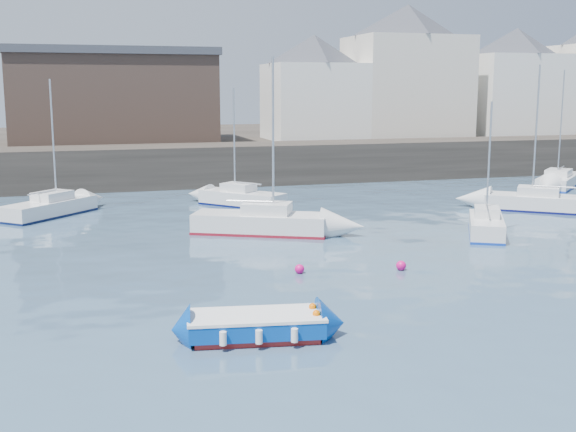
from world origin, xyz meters
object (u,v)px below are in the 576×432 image
object	(u,v)px
sailboat_d	(543,202)
sailboat_g	(559,180)
sailboat_c	(486,225)
sailboat_b	(261,222)
sailboat_f	(242,198)
sailboat_h	(50,207)
buoy_mid	(401,270)
buoy_far	(286,225)
blue_dinghy	(256,325)
buoy_near	(300,273)

from	to	relation	value
sailboat_d	sailboat_g	distance (m)	11.65
sailboat_c	sailboat_g	distance (m)	20.47
sailboat_b	sailboat_f	bearing A→B (deg)	83.77
sailboat_c	sailboat_h	size ratio (longest dim) A/B	0.85
buoy_mid	buoy_far	bearing A→B (deg)	99.53
sailboat_c	buoy_far	xyz separation A→B (m)	(-8.88, 5.25, -0.50)
blue_dinghy	buoy_far	size ratio (longest dim) A/B	10.25
blue_dinghy	sailboat_f	distance (m)	24.21
sailboat_d	sailboat_c	bearing A→B (deg)	-142.91
blue_dinghy	buoy_near	size ratio (longest dim) A/B	10.97
blue_dinghy	buoy_far	distance (m)	17.74
blue_dinghy	buoy_far	world-z (taller)	blue_dinghy
blue_dinghy	buoy_near	bearing A→B (deg)	63.28
blue_dinghy	sailboat_b	world-z (taller)	sailboat_b
blue_dinghy	sailboat_d	distance (m)	27.56
sailboat_g	blue_dinghy	bearing A→B (deg)	-138.89
sailboat_b	buoy_mid	distance (m)	9.55
sailboat_h	buoy_mid	bearing A→B (deg)	-50.65
sailboat_b	sailboat_d	size ratio (longest dim) A/B	1.02
sailboat_c	sailboat_f	xyz separation A→B (m)	(-9.75, 12.19, 0.01)
sailboat_c	buoy_near	bearing A→B (deg)	-157.56
buoy_near	buoy_mid	xyz separation A→B (m)	(4.08, -0.67, 0.00)
sailboat_c	buoy_mid	xyz separation A→B (m)	(-7.11, -5.29, -0.50)
buoy_near	buoy_mid	distance (m)	4.14
blue_dinghy	buoy_far	bearing A→B (deg)	70.97
blue_dinghy	sailboat_c	size ratio (longest dim) A/B	0.64
buoy_mid	buoy_far	world-z (taller)	buoy_far
sailboat_f	buoy_mid	xyz separation A→B (m)	(2.64, -17.48, -0.51)
sailboat_g	sailboat_h	world-z (taller)	sailboat_g
buoy_near	sailboat_b	bearing A→B (deg)	86.51
buoy_far	sailboat_d	bearing A→B (deg)	0.47
sailboat_h	sailboat_g	bearing A→B (deg)	3.83
sailboat_f	sailboat_g	distance (m)	24.60
sailboat_b	sailboat_g	world-z (taller)	sailboat_b
sailboat_b	buoy_far	size ratio (longest dim) A/B	21.38
sailboat_f	buoy_mid	world-z (taller)	sailboat_f
sailboat_c	sailboat_d	bearing A→B (deg)	37.09
sailboat_c	sailboat_g	xyz separation A→B (m)	(14.77, 14.17, -0.02)
buoy_mid	sailboat_b	bearing A→B (deg)	112.10
sailboat_h	sailboat_b	bearing A→B (deg)	-38.35
blue_dinghy	buoy_mid	world-z (taller)	blue_dinghy
sailboat_f	buoy_far	size ratio (longest dim) A/B	17.71
sailboat_b	sailboat_h	world-z (taller)	sailboat_b
sailboat_g	buoy_mid	xyz separation A→B (m)	(-21.88, -19.46, -0.48)
sailboat_c	buoy_mid	bearing A→B (deg)	-143.36
blue_dinghy	buoy_mid	size ratio (longest dim) A/B	10.34
buoy_far	sailboat_h	bearing A→B (deg)	151.92
buoy_near	blue_dinghy	bearing A→B (deg)	-116.72
sailboat_d	sailboat_g	size ratio (longest dim) A/B	1.01
sailboat_h	buoy_near	distance (m)	19.16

